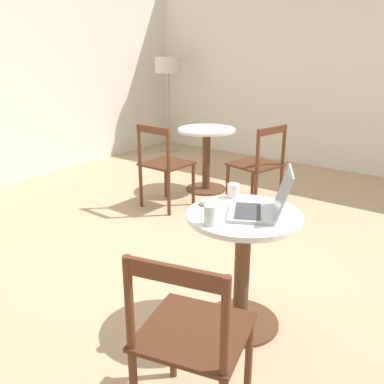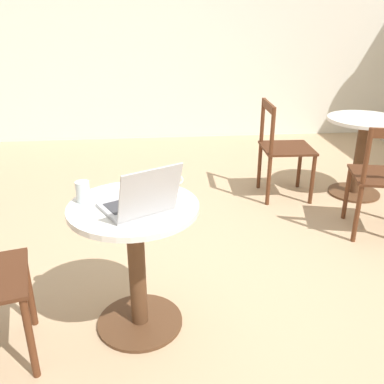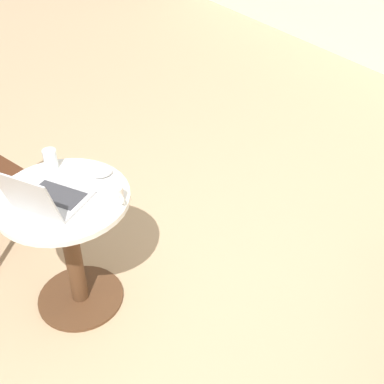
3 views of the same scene
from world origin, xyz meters
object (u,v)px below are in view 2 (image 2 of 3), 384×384
chair_mid_left (282,149)px  mug (170,181)px  mouse (129,184)px  cafe_table_mid (361,144)px  laptop (139,202)px  cafe_table_near (136,247)px  drinking_glass (83,192)px

chair_mid_left → mug: (-1.08, -1.48, 0.32)m
mouse → mug: (0.22, -0.05, 0.03)m
cafe_table_mid → laptop: laptop is taller
cafe_table_mid → mouse: (-2.03, -1.40, 0.26)m
chair_mid_left → mouse: 1.96m
cafe_table_near → chair_mid_left: chair_mid_left is taller
chair_mid_left → drinking_glass: chair_mid_left is taller
mug → mouse: bearing=166.8°
cafe_table_near → chair_mid_left: bearing=52.7°
mug → drinking_glass: bearing=-164.0°
cafe_table_mid → laptop: bearing=-138.6°
mug → cafe_table_mid: bearing=38.8°
laptop → mouse: size_ratio=4.37×
cafe_table_mid → mug: mug is taller
mouse → drinking_glass: (-0.22, -0.18, 0.04)m
laptop → mug: 0.32m
chair_mid_left → drinking_glass: bearing=-133.4°
cafe_table_near → chair_mid_left: size_ratio=0.83×
cafe_table_near → laptop: size_ratio=1.67×
laptop → cafe_table_mid: bearing=41.4°
mouse → drinking_glass: drinking_glass is taller
cafe_table_mid → chair_mid_left: bearing=177.9°
chair_mid_left → mouse: chair_mid_left is taller
cafe_table_near → drinking_glass: 0.39m
cafe_table_mid → mug: size_ratio=6.62×
chair_mid_left → laptop: bearing=-125.2°
cafe_table_near → drinking_glass: (-0.25, 0.06, 0.29)m
cafe_table_near → mouse: bearing=96.5°
cafe_table_mid → drinking_glass: 2.77m
cafe_table_near → mug: size_ratio=6.62×
laptop → mug: (0.16, 0.28, -0.01)m
laptop → drinking_glass: 0.32m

